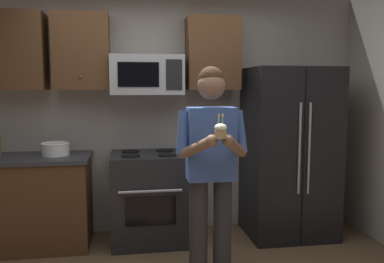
% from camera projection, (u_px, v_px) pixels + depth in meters
% --- Properties ---
extents(wall_back, '(4.40, 0.10, 2.60)m').
position_uv_depth(wall_back, '(160.00, 114.00, 4.42)').
color(wall_back, gray).
rests_on(wall_back, ground).
extents(oven_range, '(0.76, 0.70, 0.93)m').
position_uv_depth(oven_range, '(149.00, 197.00, 4.11)').
color(oven_range, black).
rests_on(oven_range, ground).
extents(microwave, '(0.74, 0.41, 0.40)m').
position_uv_depth(microwave, '(147.00, 75.00, 4.08)').
color(microwave, '#9EA0A5').
extents(refrigerator, '(0.90, 0.75, 1.80)m').
position_uv_depth(refrigerator, '(289.00, 152.00, 4.25)').
color(refrigerator, black).
rests_on(refrigerator, ground).
extents(cabinet_row_upper, '(2.78, 0.36, 0.76)m').
position_uv_depth(cabinet_row_upper, '(89.00, 52.00, 4.02)').
color(cabinet_row_upper, '#4C301C').
extents(counter_left, '(1.44, 0.66, 0.92)m').
position_uv_depth(counter_left, '(17.00, 202.00, 3.93)').
color(counter_left, '#4C301C').
rests_on(counter_left, ground).
extents(bowl_large_white, '(0.28, 0.28, 0.13)m').
position_uv_depth(bowl_large_white, '(55.00, 149.00, 3.95)').
color(bowl_large_white, white).
rests_on(bowl_large_white, counter_left).
extents(person, '(0.60, 0.48, 1.76)m').
position_uv_depth(person, '(211.00, 163.00, 3.17)').
color(person, '#262628').
rests_on(person, ground).
extents(cupcake, '(0.09, 0.09, 0.17)m').
position_uv_depth(cupcake, '(221.00, 131.00, 2.81)').
color(cupcake, '#A87F56').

